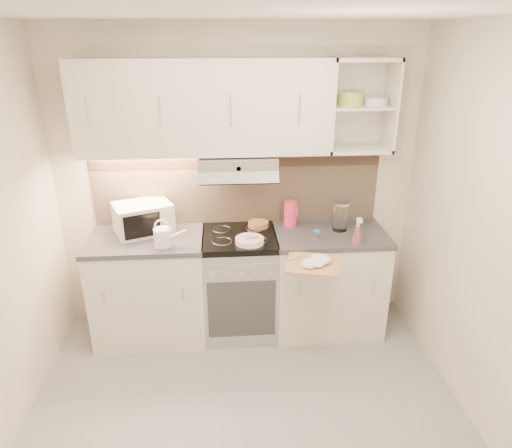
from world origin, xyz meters
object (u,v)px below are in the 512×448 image
plate_stack (250,241)px  spray_bottle (357,232)px  microwave (143,218)px  watering_can (164,236)px  glass_jar (340,216)px  cutting_board (313,264)px  pink_pitcher (290,214)px  electric_range (240,283)px

plate_stack → spray_bottle: bearing=-3.9°
microwave → watering_can: bearing=-78.3°
glass_jar → cutting_board: bearing=-121.2°
microwave → pink_pitcher: bearing=-20.8°
watering_can → cutting_board: 1.15m
microwave → spray_bottle: size_ratio=2.38×
spray_bottle → cutting_board: bearing=-133.9°
glass_jar → electric_range: bearing=-177.2°
electric_range → cutting_board: electric_range is taller
watering_can → cutting_board: (1.09, -0.33, -0.11)m
watering_can → cutting_board: size_ratio=0.69×
spray_bottle → watering_can: bearing=-171.0°
watering_can → spray_bottle: size_ratio=1.17×
pink_pitcher → spray_bottle: size_ratio=0.99×
microwave → spray_bottle: 1.72m
microwave → spray_bottle: (1.68, -0.34, -0.04)m
glass_jar → cutting_board: (-0.33, -0.54, -0.15)m
microwave → spray_bottle: bearing=-34.0°
electric_range → glass_jar: (0.84, 0.04, 0.57)m
electric_range → cutting_board: size_ratio=2.40×
electric_range → pink_pitcher: size_ratio=4.11×
pink_pitcher → watering_can: bearing=-151.9°
plate_stack → glass_jar: (0.76, 0.20, 0.10)m
microwave → plate_stack: 0.90m
electric_range → pink_pitcher: bearing=19.7°
microwave → watering_can: size_ratio=2.04×
cutting_board → microwave: bearing=168.9°
spray_bottle → cutting_board: spray_bottle is taller
electric_range → microwave: bearing=171.5°
glass_jar → microwave: bearing=177.3°
spray_bottle → cutting_board: size_ratio=0.59×
watering_can → electric_range: bearing=20.4°
plate_stack → spray_bottle: 0.84m
electric_range → microwave: 0.97m
glass_jar → watering_can: bearing=-171.8°
plate_stack → glass_jar: 0.80m
cutting_board → watering_can: bearing=177.5°
electric_range → spray_bottle: 1.08m
plate_stack → pink_pitcher: (0.36, 0.32, 0.09)m
watering_can → spray_bottle: spray_bottle is taller
microwave → watering_can: (0.19, -0.28, -0.05)m
pink_pitcher → cutting_board: pink_pitcher is taller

